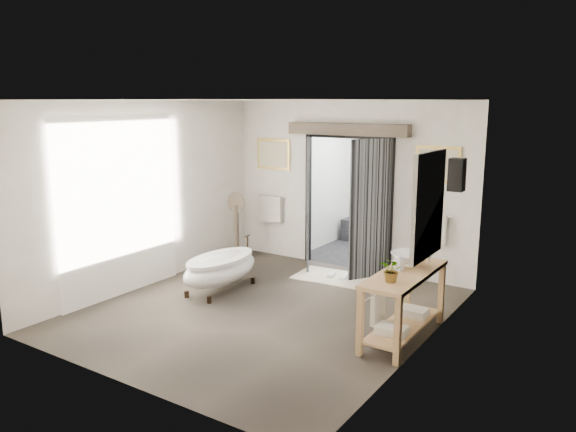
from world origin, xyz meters
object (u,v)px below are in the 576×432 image
object	(u,v)px
vanity	(402,299)
basin	(410,259)
clawfoot_tub	(221,268)
rug	(332,277)

from	to	relation	value
vanity	basin	bearing A→B (deg)	96.40
vanity	clawfoot_tub	bearing A→B (deg)	177.09
rug	basin	xyz separation A→B (m)	(1.85, -1.37, 0.93)
rug	basin	bearing A→B (deg)	-36.50
clawfoot_tub	vanity	bearing A→B (deg)	-2.91
rug	vanity	bearing A→B (deg)	-41.61
vanity	basin	size ratio (longest dim) A/B	3.31
clawfoot_tub	vanity	xyz separation A→B (m)	(3.01, -0.15, 0.15)
rug	basin	world-z (taller)	basin
clawfoot_tub	rug	distance (m)	1.92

